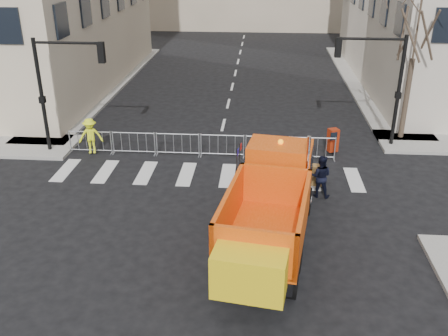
# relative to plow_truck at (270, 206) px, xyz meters

# --- Properties ---
(ground) EXTENTS (120.00, 120.00, 0.00)m
(ground) POSITION_rel_plow_truck_xyz_m (-2.44, 0.02, -1.58)
(ground) COLOR black
(ground) RESTS_ON ground
(sidewalk_back) EXTENTS (64.00, 5.00, 0.15)m
(sidewalk_back) POSITION_rel_plow_truck_xyz_m (-2.44, 8.52, -1.51)
(sidewalk_back) COLOR gray
(sidewalk_back) RESTS_ON ground
(traffic_light_left) EXTENTS (0.18, 0.18, 5.40)m
(traffic_light_left) POSITION_rel_plow_truck_xyz_m (-10.44, 7.52, 1.12)
(traffic_light_left) COLOR black
(traffic_light_left) RESTS_ON ground
(traffic_light_right) EXTENTS (0.18, 0.18, 5.40)m
(traffic_light_right) POSITION_rel_plow_truck_xyz_m (6.06, 9.52, 1.12)
(traffic_light_right) COLOR black
(traffic_light_right) RESTS_ON ground
(crowd_barriers) EXTENTS (12.60, 0.60, 1.10)m
(crowd_barriers) POSITION_rel_plow_truck_xyz_m (-3.19, 7.62, -1.03)
(crowd_barriers) COLOR #9EA0A5
(crowd_barriers) RESTS_ON ground
(street_tree) EXTENTS (3.00, 3.00, 7.50)m
(street_tree) POSITION_rel_plow_truck_xyz_m (6.76, 10.52, 2.17)
(street_tree) COLOR #382B21
(street_tree) RESTS_ON ground
(plow_truck) EXTENTS (3.91, 9.43, 3.56)m
(plow_truck) POSITION_rel_plow_truck_xyz_m (0.00, 0.00, 0.00)
(plow_truck) COLOR black
(plow_truck) RESTS_ON ground
(cop_a) EXTENTS (0.66, 0.45, 1.74)m
(cop_a) POSITION_rel_plow_truck_xyz_m (-0.24, 5.08, -0.71)
(cop_a) COLOR black
(cop_a) RESTS_ON ground
(cop_b) EXTENTS (0.95, 0.81, 1.73)m
(cop_b) POSITION_rel_plow_truck_xyz_m (2.01, 3.90, -0.72)
(cop_b) COLOR black
(cop_b) RESTS_ON ground
(cop_c) EXTENTS (0.83, 1.09, 1.72)m
(cop_c) POSITION_rel_plow_truck_xyz_m (0.43, 4.59, -0.72)
(cop_c) COLOR black
(cop_c) RESTS_ON ground
(worker) EXTENTS (1.21, 0.87, 1.69)m
(worker) POSITION_rel_plow_truck_xyz_m (-8.26, 7.24, -0.59)
(worker) COLOR #E5F41C
(worker) RESTS_ON sidewalk_back
(newspaper_box) EXTENTS (0.57, 0.54, 1.10)m
(newspaper_box) POSITION_rel_plow_truck_xyz_m (3.03, 8.33, -0.88)
(newspaper_box) COLOR maroon
(newspaper_box) RESTS_ON sidewalk_back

